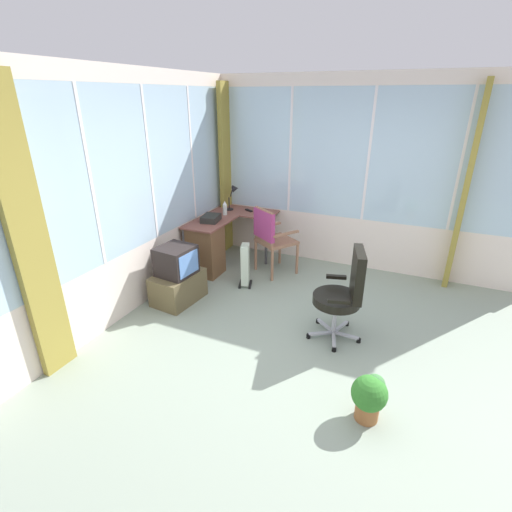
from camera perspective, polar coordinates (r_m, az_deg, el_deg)
ground at (r=4.08m, az=9.18°, el=-14.23°), size 5.55×5.56×0.06m
north_window_panel at (r=4.51m, az=-19.33°, el=8.24°), size 4.55×0.07×2.73m
east_window_panel at (r=5.63m, az=16.48°, el=11.35°), size 0.07×4.56×2.73m
curtain_north_left at (r=3.69m, az=-31.22°, el=2.13°), size 0.33×0.07×2.63m
curtain_corner at (r=6.18m, az=-4.55°, el=12.76°), size 0.33×0.07×2.63m
curtain_east_far at (r=5.54m, az=29.28°, el=8.66°), size 0.33×0.11×2.63m
desk at (r=5.52m, az=-7.18°, el=1.60°), size 1.37×0.99×0.75m
desk_lamp at (r=6.03m, az=-3.37°, el=9.51°), size 0.23×0.19×0.39m
tv_remote at (r=5.96m, az=-1.10°, el=6.95°), size 0.11×0.15×0.02m
spray_bottle at (r=5.77m, az=-4.75°, el=7.27°), size 0.06×0.06×0.22m
paper_tray at (r=5.49m, az=-6.88°, el=5.72°), size 0.34×0.28×0.09m
wooden_armchair at (r=5.33m, az=2.04°, el=3.47°), size 0.67×0.67×0.99m
office_chair at (r=4.02m, az=13.42°, el=-5.09°), size 0.63×0.56×1.02m
tv_on_stand at (r=4.82m, az=-11.84°, el=-3.24°), size 0.68×0.50×0.74m
space_heater at (r=5.13m, az=-1.63°, el=-1.27°), size 0.29×0.23×0.60m
potted_plant at (r=3.31m, az=16.90°, el=-19.59°), size 0.29×0.29×0.40m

